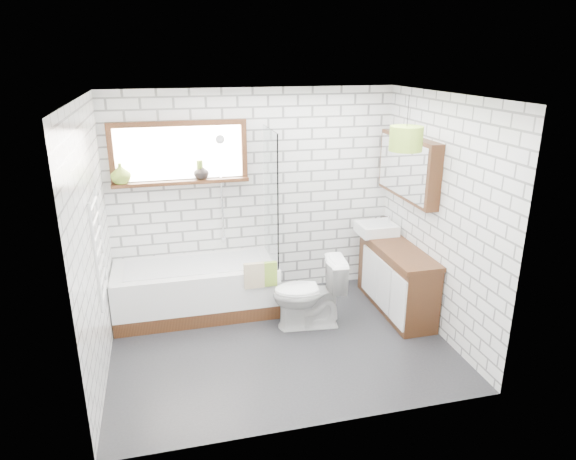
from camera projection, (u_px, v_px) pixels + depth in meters
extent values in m
cube|color=black|center=(280.00, 343.00, 5.35)|extent=(3.40, 2.60, 0.01)
cube|color=white|center=(279.00, 95.00, 4.53)|extent=(3.40, 2.60, 0.01)
cube|color=white|center=(255.00, 195.00, 6.14)|extent=(3.40, 0.01, 2.50)
cube|color=white|center=(320.00, 286.00, 3.75)|extent=(3.40, 0.01, 2.50)
cube|color=white|center=(93.00, 245.00, 4.55)|extent=(0.01, 2.60, 2.50)
cube|color=white|center=(439.00, 217.00, 5.33)|extent=(0.01, 2.60, 2.50)
cube|color=#371D0F|center=(180.00, 153.00, 5.72)|extent=(1.52, 0.16, 0.68)
cube|color=white|center=(99.00, 249.00, 4.58)|extent=(0.06, 0.52, 1.00)
cube|color=#371D0F|center=(408.00, 167.00, 5.73)|extent=(0.16, 1.20, 0.70)
cylinder|color=silver|center=(222.00, 190.00, 5.97)|extent=(0.02, 0.02, 1.30)
cube|color=white|center=(196.00, 289.00, 5.90)|extent=(1.82, 0.80, 0.59)
cube|color=white|center=(271.00, 196.00, 5.76)|extent=(0.02, 0.72, 1.50)
cube|color=olive|center=(268.00, 274.00, 5.62)|extent=(0.20, 0.06, 0.28)
cube|color=tan|center=(254.00, 275.00, 5.58)|extent=(0.22, 0.06, 0.29)
cube|color=#371D0F|center=(396.00, 279.00, 5.94)|extent=(0.44, 1.35, 0.77)
cube|color=white|center=(376.00, 229.00, 6.24)|extent=(0.45, 0.39, 0.13)
cylinder|color=silver|center=(389.00, 222.00, 6.25)|extent=(0.04, 0.04, 0.17)
imported|color=white|center=(309.00, 293.00, 5.56)|extent=(0.52, 0.82, 0.79)
imported|color=olive|center=(121.00, 175.00, 5.62)|extent=(0.25, 0.25, 0.23)
imported|color=black|center=(201.00, 173.00, 5.82)|extent=(0.18, 0.18, 0.18)
cylinder|color=olive|center=(200.00, 172.00, 5.81)|extent=(0.07, 0.07, 0.21)
cylinder|color=olive|center=(406.00, 139.00, 4.81)|extent=(0.31, 0.31, 0.23)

